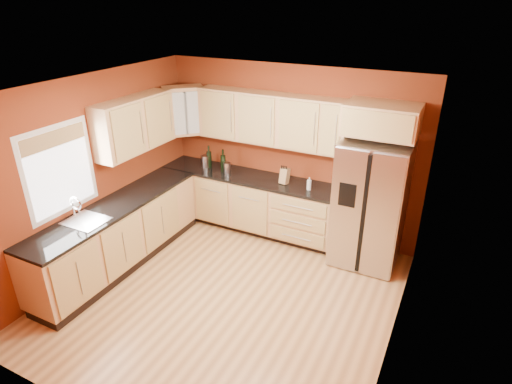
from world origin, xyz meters
TOP-DOWN VIEW (x-y plane):
  - floor at (0.00, 0.00)m, footprint 4.00×4.00m
  - ceiling at (0.00, 0.00)m, footprint 4.00×4.00m
  - wall_back at (0.00, 2.00)m, footprint 4.00×0.04m
  - wall_front at (0.00, -2.00)m, footprint 4.00×0.04m
  - wall_left at (-2.00, 0.00)m, footprint 0.04×4.00m
  - wall_right at (2.00, 0.00)m, footprint 0.04×4.00m
  - base_cabinets_back at (-0.55, 1.70)m, footprint 2.90×0.60m
  - base_cabinets_left at (-1.70, 0.00)m, footprint 0.60×2.80m
  - countertop_back at (-0.55, 1.69)m, footprint 2.90×0.62m
  - countertop_left at (-1.69, 0.00)m, footprint 0.62×2.80m
  - upper_cabinets_back at (-0.25, 1.83)m, footprint 2.30×0.33m
  - upper_cabinets_left at (-1.83, 0.72)m, footprint 0.33×1.35m
  - corner_upper_cabinet at (-1.67, 1.67)m, footprint 0.67×0.67m
  - over_fridge_cabinet at (1.35, 1.70)m, footprint 0.92×0.60m
  - refrigerator at (1.35, 1.62)m, footprint 0.90×0.75m
  - window at (-1.98, -0.50)m, footprint 0.03×0.90m
  - sink_faucet at (-1.69, -0.50)m, footprint 0.50×0.42m
  - canister_left at (-1.34, 1.69)m, footprint 0.15×0.15m
  - canister_right at (-0.90, 1.63)m, footprint 0.12×0.12m
  - wine_bottle_a at (-1.29, 1.73)m, footprint 0.09×0.09m
  - wine_bottle_b at (-1.00, 1.69)m, footprint 0.10×0.10m
  - knife_block at (0.06, 1.68)m, footprint 0.13×0.12m
  - soap_dispenser at (0.46, 1.63)m, footprint 0.08×0.08m

SIDE VIEW (x-z plane):
  - floor at x=0.00m, z-range 0.00..0.00m
  - base_cabinets_back at x=-0.55m, z-range 0.00..0.88m
  - base_cabinets_left at x=-1.70m, z-range 0.00..0.88m
  - refrigerator at x=1.35m, z-range 0.00..1.78m
  - countertop_back at x=-0.55m, z-range 0.88..0.92m
  - countertop_left at x=-1.69m, z-range 0.88..0.92m
  - canister_right at x=-0.90m, z-range 0.92..1.10m
  - soap_dispenser at x=0.46m, z-range 0.92..1.11m
  - canister_left at x=-1.34m, z-range 0.92..1.12m
  - knife_block at x=0.06m, z-range 0.92..1.15m
  - sink_faucet at x=-1.69m, z-range 0.92..1.22m
  - wine_bottle_b at x=-1.00m, z-range 0.92..1.28m
  - wine_bottle_a at x=-1.29m, z-range 0.92..1.28m
  - wall_back at x=0.00m, z-range 0.00..2.60m
  - wall_front at x=0.00m, z-range 0.00..2.60m
  - wall_left at x=-2.00m, z-range 0.00..2.60m
  - wall_right at x=2.00m, z-range 0.00..2.60m
  - window at x=-1.98m, z-range 1.05..2.05m
  - upper_cabinets_back at x=-0.25m, z-range 1.45..2.20m
  - upper_cabinets_left at x=-1.83m, z-range 1.45..2.20m
  - corner_upper_cabinet at x=-1.67m, z-range 1.45..2.20m
  - over_fridge_cabinet at x=1.35m, z-range 1.85..2.25m
  - ceiling at x=0.00m, z-range 2.60..2.60m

